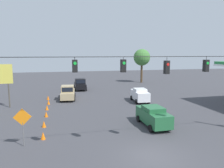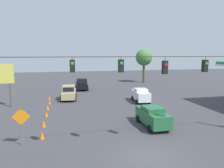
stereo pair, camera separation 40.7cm
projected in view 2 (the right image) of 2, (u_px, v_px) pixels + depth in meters
The scene contains 14 objects.
ground_plane at pixel (149, 156), 14.44m from camera, with size 140.00×140.00×0.00m, color #3D3D42.
overhead_signal_span at pixel (144, 85), 15.12m from camera, with size 21.97×0.38×7.08m.
sedan_green_crossing_near at pixel (153, 116), 20.32m from camera, with size 1.99×4.56×1.85m.
sedan_white_oncoming_far at pixel (141, 95), 30.56m from camera, with size 2.22×4.19×1.88m.
pickup_truck_black_withflow_deep at pixel (82, 84), 40.87m from camera, with size 2.22×5.07×2.12m.
pickup_truck_tan_withflow_far at pixel (69, 93), 32.40m from camera, with size 2.49×5.57×2.12m.
traffic_cone_nearest at pixel (42, 135), 17.35m from camera, with size 0.38×0.38×0.61m, color orange.
traffic_cone_second at pixel (44, 124), 20.19m from camera, with size 0.38×0.38×0.61m, color orange.
traffic_cone_third at pixel (46, 114), 23.46m from camera, with size 0.38×0.38×0.61m, color orange.
traffic_cone_fourth at pixel (48, 107), 26.33m from camera, with size 0.38×0.38×0.61m, color orange.
traffic_cone_fifth at pixel (49, 102), 29.26m from camera, with size 0.38×0.38×0.61m, color orange.
traffic_cone_farthest at pixel (49, 98), 32.09m from camera, with size 0.38×0.38×0.61m, color orange.
work_zone_sign at pixel (21, 120), 15.86m from camera, with size 1.27×0.06×2.84m.
tree_horizon_left at pixel (144, 58), 50.07m from camera, with size 3.80×3.80×7.75m.
Camera 2 is at (5.50, 12.70, 6.77)m, focal length 35.00 mm.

